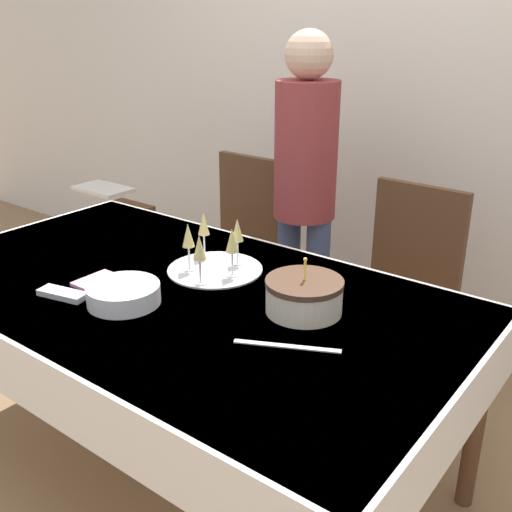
% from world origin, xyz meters
% --- Properties ---
extents(ground_plane, '(12.00, 12.00, 0.00)m').
position_xyz_m(ground_plane, '(0.00, 0.00, 0.00)').
color(ground_plane, '#93704C').
extents(wall_back, '(8.00, 0.05, 2.70)m').
position_xyz_m(wall_back, '(0.00, 1.58, 1.35)').
color(wall_back, silver).
rests_on(wall_back, ground_plane).
extents(dining_table, '(1.97, 1.10, 0.76)m').
position_xyz_m(dining_table, '(0.00, 0.00, 0.66)').
color(dining_table, silver).
rests_on(dining_table, ground_plane).
extents(dining_chair_far_left, '(0.43, 0.43, 0.98)m').
position_xyz_m(dining_chair_far_left, '(-0.43, 0.87, 0.54)').
color(dining_chair_far_left, '#51331E').
rests_on(dining_chair_far_left, ground_plane).
extents(dining_chair_far_right, '(0.44, 0.44, 0.98)m').
position_xyz_m(dining_chair_far_right, '(0.44, 0.87, 0.54)').
color(dining_chair_far_right, '#51331E').
rests_on(dining_chair_far_right, ground_plane).
extents(birthday_cake, '(0.24, 0.24, 0.18)m').
position_xyz_m(birthday_cake, '(0.44, 0.11, 0.81)').
color(birthday_cake, beige).
rests_on(birthday_cake, dining_table).
extents(champagne_tray, '(0.34, 0.34, 0.18)m').
position_xyz_m(champagne_tray, '(0.01, 0.19, 0.83)').
color(champagne_tray, silver).
rests_on(champagne_tray, dining_table).
extents(plate_stack_main, '(0.23, 0.23, 0.06)m').
position_xyz_m(plate_stack_main, '(-0.05, -0.19, 0.79)').
color(plate_stack_main, white).
rests_on(plate_stack_main, dining_table).
extents(cake_knife, '(0.28, 0.15, 0.00)m').
position_xyz_m(cake_knife, '(0.52, -0.09, 0.76)').
color(cake_knife, silver).
rests_on(cake_knife, dining_table).
extents(fork_pile, '(0.18, 0.10, 0.02)m').
position_xyz_m(fork_pile, '(-0.24, -0.28, 0.77)').
color(fork_pile, silver).
rests_on(fork_pile, dining_table).
extents(napkin_pile, '(0.15, 0.15, 0.01)m').
position_xyz_m(napkin_pile, '(-0.22, -0.14, 0.77)').
color(napkin_pile, pink).
rests_on(napkin_pile, dining_table).
extents(person_standing, '(0.28, 0.28, 1.57)m').
position_xyz_m(person_standing, '(-0.08, 0.92, 0.94)').
color(person_standing, '#3F4C72').
rests_on(person_standing, ground_plane).
extents(high_chair, '(0.33, 0.35, 0.71)m').
position_xyz_m(high_chair, '(-1.36, 0.88, 0.48)').
color(high_chair, '#51331E').
rests_on(high_chair, ground_plane).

